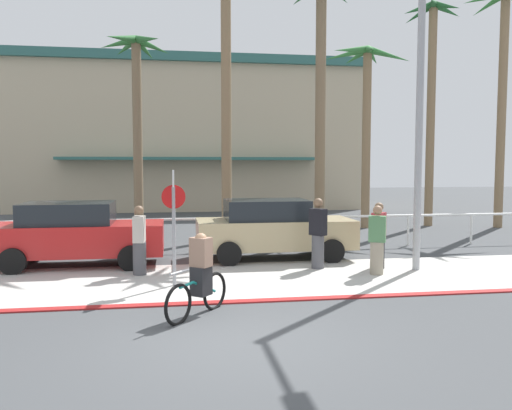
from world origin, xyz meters
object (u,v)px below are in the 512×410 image
at_px(palm_tree_4, 320,43).
at_px(pedestrian_3, 378,238).
at_px(palm_tree_7, 503,57).
at_px(pedestrian_0, 318,236).
at_px(stop_sign_bike_lane, 174,211).
at_px(car_red_1, 76,233).
at_px(car_tan_2, 273,228).
at_px(palm_tree_6, 431,72).
at_px(palm_tree_3, 226,48).
at_px(palm_tree_5, 366,92).
at_px(pedestrian_1, 139,243).
at_px(cyclist_teal_0, 200,277).
at_px(streetlight_curb, 424,99).
at_px(pedestrian_2, 377,243).
at_px(palm_tree_2, 136,91).

relative_size(palm_tree_4, pedestrian_3, 5.28).
relative_size(palm_tree_7, pedestrian_0, 5.42).
bearing_deg(stop_sign_bike_lane, car_red_1, 132.92).
relative_size(car_red_1, car_tan_2, 1.00).
distance_m(palm_tree_4, palm_tree_6, 7.06).
height_order(stop_sign_bike_lane, palm_tree_3, palm_tree_3).
relative_size(palm_tree_5, palm_tree_6, 0.79).
xyz_separation_m(palm_tree_7, pedestrian_1, (-14.51, -7.65, -6.37)).
distance_m(car_red_1, cyclist_teal_0, 5.87).
bearing_deg(cyclist_teal_0, streetlight_curb, 27.33).
relative_size(pedestrian_2, pedestrian_3, 0.99).
distance_m(palm_tree_4, palm_tree_7, 9.06).
bearing_deg(cyclist_teal_0, palm_tree_3, 81.24).
bearing_deg(palm_tree_5, palm_tree_2, -177.51).
bearing_deg(stop_sign_bike_lane, palm_tree_6, 42.08).
bearing_deg(pedestrian_0, palm_tree_5, 62.26).
height_order(palm_tree_3, car_tan_2, palm_tree_3).
relative_size(stop_sign_bike_lane, streetlight_curb, 0.34).
distance_m(stop_sign_bike_lane, cyclist_teal_0, 2.57).
distance_m(streetlight_curb, cyclist_teal_0, 7.28).
distance_m(pedestrian_0, pedestrian_1, 4.47).
xyz_separation_m(palm_tree_7, pedestrian_0, (-10.04, -7.56, -6.30)).
relative_size(palm_tree_2, palm_tree_4, 0.83).
bearing_deg(pedestrian_3, streetlight_curb, -33.01).
height_order(palm_tree_3, palm_tree_7, palm_tree_7).
height_order(palm_tree_3, pedestrian_1, palm_tree_3).
relative_size(car_red_1, pedestrian_1, 2.59).
relative_size(stop_sign_bike_lane, car_red_1, 0.58).
bearing_deg(streetlight_curb, pedestrian_0, 161.93).
distance_m(palm_tree_4, pedestrian_3, 7.90).
xyz_separation_m(stop_sign_bike_lane, palm_tree_5, (7.99, 9.63, 4.02)).
height_order(palm_tree_4, car_tan_2, palm_tree_4).
height_order(palm_tree_2, palm_tree_6, palm_tree_6).
xyz_separation_m(cyclist_teal_0, pedestrian_1, (-1.26, 3.60, 0.09)).
bearing_deg(pedestrian_1, streetlight_curb, -5.73).
xyz_separation_m(palm_tree_5, palm_tree_7, (5.69, -0.71, 1.46)).
bearing_deg(cyclist_teal_0, palm_tree_2, 98.76).
bearing_deg(pedestrian_0, palm_tree_2, 122.42).
height_order(streetlight_curb, car_red_1, streetlight_curb).
relative_size(palm_tree_2, palm_tree_3, 0.78).
relative_size(car_tan_2, pedestrian_0, 2.41).
height_order(palm_tree_6, pedestrian_1, palm_tree_6).
bearing_deg(palm_tree_2, car_red_1, -100.38).
relative_size(streetlight_curb, pedestrian_2, 4.42).
distance_m(car_tan_2, cyclist_teal_0, 5.81).
height_order(palm_tree_2, palm_tree_4, palm_tree_4).
distance_m(stop_sign_bike_lane, palm_tree_3, 9.03).
xyz_separation_m(stop_sign_bike_lane, pedestrian_0, (3.65, 1.36, -0.82)).
bearing_deg(palm_tree_5, cyclist_teal_0, -122.27).
distance_m(palm_tree_4, pedestrian_1, 9.78).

